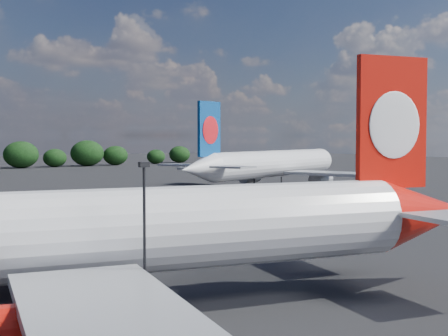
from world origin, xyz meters
TOP-DOWN VIEW (x-y plane):
  - qantas_airliner at (-0.23, -2.38)m, footprint 51.17×48.88m
  - china_southern_airliner at (59.78, 62.38)m, footprint 50.40×48.47m
  - apron_lamp_post at (-1.49, -6.83)m, footprint 0.55×0.30m
  - floodlight_mast_near at (78.11, 45.32)m, footprint 1.60×1.60m

SIDE VIEW (x-z plane):
  - qantas_airliner at x=-0.23m, z-range -3.27..13.47m
  - china_southern_airliner at x=59.78m, z-range -3.32..13.67m
  - apron_lamp_post at x=-1.49m, z-range 0.64..10.29m
  - floodlight_mast_near at x=78.11m, z-range 3.30..26.12m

